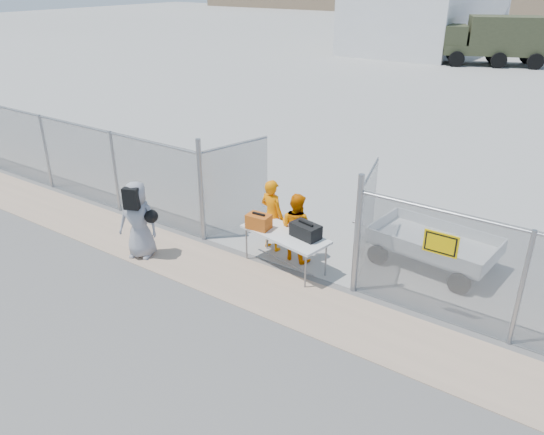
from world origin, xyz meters
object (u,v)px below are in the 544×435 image
Objects in this scene: security_worker_left at (272,215)px; security_worker_right at (296,227)px; utility_trailer at (433,248)px; folding_table at (285,250)px; visitor at (138,220)px.

security_worker_right is (0.70, -0.09, -0.07)m from security_worker_left.
security_worker_left is 0.71m from security_worker_right.
utility_trailer is at bearing -146.52° from security_worker_right.
folding_table is 1.09× the size of visitor.
security_worker_right is 0.46× the size of utility_trailer.
visitor is 0.53× the size of utility_trailer.
visitor is (-2.25, -1.95, 0.04)m from security_worker_left.
visitor reaches higher than folding_table.
security_worker_left reaches higher than security_worker_right.
folding_table reaches higher than utility_trailer.
folding_table is at bearing 2.29° from visitor.
security_worker_right is at bearing 101.22° from folding_table.
security_worker_right is at bearing -179.91° from security_worker_left.
utility_trailer is (5.56, 3.33, -0.48)m from visitor.
security_worker_left is 2.98m from visitor.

